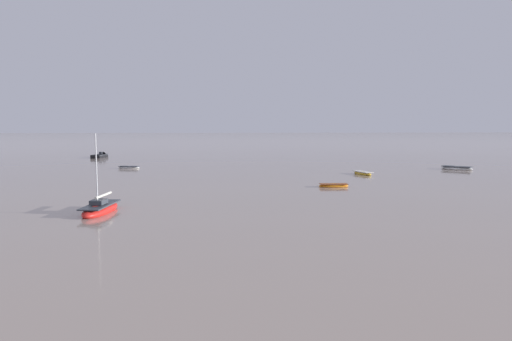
# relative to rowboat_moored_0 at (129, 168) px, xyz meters

# --- Properties ---
(rowboat_moored_0) EXTENTS (3.49, 1.95, 0.52)m
(rowboat_moored_0) POSITION_rel_rowboat_moored_0_xyz_m (0.00, 0.00, 0.00)
(rowboat_moored_0) COLOR white
(rowboat_moored_0) RESTS_ON ground
(rowboat_moored_1) EXTENTS (2.15, 3.85, 0.58)m
(rowboat_moored_1) POSITION_rel_rowboat_moored_0_xyz_m (32.51, -11.13, 0.01)
(rowboat_moored_1) COLOR gold
(rowboat_moored_1) RESTS_ON ground
(motorboat_moored_0) EXTENTS (2.58, 5.51, 1.82)m
(motorboat_moored_0) POSITION_rel_rowboat_moored_0_xyz_m (-10.29, 25.48, 0.11)
(motorboat_moored_0) COLOR black
(motorboat_moored_0) RESTS_ON ground
(sailboat_moored_1) EXTENTS (2.44, 5.70, 6.19)m
(sailboat_moored_1) POSITION_rel_rowboat_moored_0_xyz_m (4.60, -36.35, 0.13)
(sailboat_moored_1) COLOR red
(sailboat_moored_1) RESTS_ON ground
(rowboat_moored_2) EXTENTS (4.21, 4.22, 0.70)m
(rowboat_moored_2) POSITION_rel_rowboat_moored_0_xyz_m (48.38, -5.57, 0.05)
(rowboat_moored_2) COLOR white
(rowboat_moored_2) RESTS_ON ground
(rowboat_moored_4) EXTENTS (3.20, 1.17, 0.50)m
(rowboat_moored_4) POSITION_rel_rowboat_moored_0_xyz_m (25.56, -23.38, -0.01)
(rowboat_moored_4) COLOR orange
(rowboat_moored_4) RESTS_ON ground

